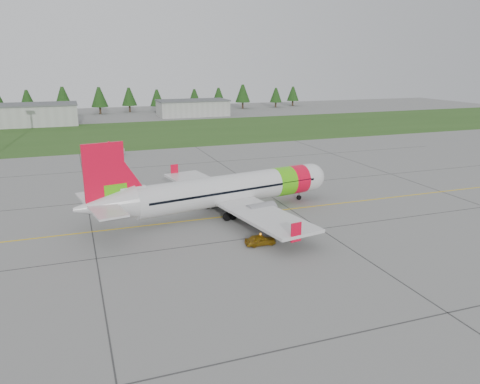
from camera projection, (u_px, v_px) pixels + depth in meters
name	position (u px, v px, depth m)	size (l,w,h in m)	color
ground	(239.00, 240.00, 51.05)	(320.00, 320.00, 0.00)	gray
aircraft	(226.00, 190.00, 59.32)	(34.04, 31.79, 10.38)	silver
follow_me_car	(261.00, 230.00, 49.13)	(1.33, 1.13, 3.31)	orange
service_van	(118.00, 145.00, 95.46)	(1.62, 1.53, 4.64)	silver
grass_strip	(136.00, 134.00, 125.27)	(320.00, 50.00, 0.03)	#30561E
taxi_guideline	(217.00, 217.00, 58.28)	(120.00, 0.25, 0.02)	gold
hangar_west	(21.00, 116.00, 139.98)	(32.00, 14.00, 6.00)	#A8A8A3
hangar_east	(193.00, 108.00, 165.35)	(24.00, 12.00, 5.20)	#A8A8A3
treeline	(114.00, 99.00, 174.61)	(160.00, 8.00, 10.00)	#1C3F14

